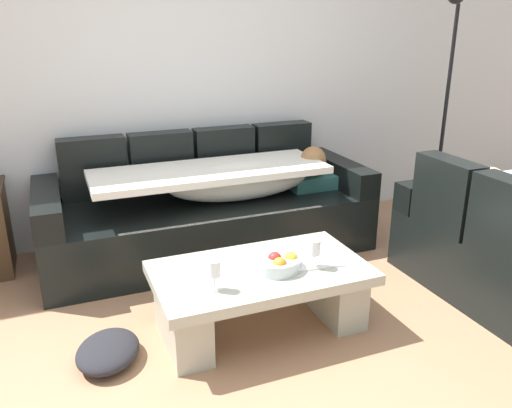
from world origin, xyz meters
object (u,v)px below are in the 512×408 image
Objects in this scene: wine_glass_near_left at (214,270)px; wine_glass_near_right at (314,249)px; floor_lamp at (446,94)px; fruit_bowl at (277,262)px; couch_along_wall at (213,210)px; coffee_table at (260,290)px; open_magazine at (315,261)px; crumpled_garment at (108,351)px.

wine_glass_near_left is 1.00× the size of wine_glass_near_right.
floor_lamp is at bearing 32.19° from wine_glass_near_right.
floor_lamp is at bearing 28.26° from fruit_bowl.
coffee_table is at bearing -93.96° from couch_along_wall.
fruit_bowl is at bearing 14.04° from wine_glass_near_left.
open_magazine is (0.25, -1.19, 0.06)m from couch_along_wall.
coffee_table reaches higher than crumpled_garment.
crumpled_garment is at bearing -179.86° from coffee_table.
fruit_bowl is (0.08, -0.05, 0.18)m from coffee_table.
crumpled_garment is at bearing 177.26° from fruit_bowl.
couch_along_wall is at bearing 73.07° from wine_glass_near_left.
wine_glass_near_right is 2.24m from floor_lamp.
wine_glass_near_left reaches higher than open_magazine.
open_magazine is 0.14× the size of floor_lamp.
couch_along_wall is at bearing 176.88° from floor_lamp.
floor_lamp reaches higher than couch_along_wall.
wine_glass_near_left reaches higher than coffee_table.
coffee_table is at bearing 24.80° from wine_glass_near_left.
wine_glass_near_right is 0.09× the size of floor_lamp.
wine_glass_near_left is at bearing -163.36° from open_magazine.
wine_glass_near_right reaches higher than open_magazine.
coffee_table is 0.20m from fruit_bowl.
couch_along_wall reaches higher than coffee_table.
open_magazine is at bearing -1.92° from crumpled_garment.
fruit_bowl is 0.41m from wine_glass_near_left.
open_magazine is at bearing 1.23° from fruit_bowl.
wine_glass_near_right reaches higher than crumpled_garment.
coffee_table is at bearing 158.92° from wine_glass_near_right.
wine_glass_near_left reaches higher than crumpled_garment.
crumpled_garment is at bearing -160.63° from floor_lamp.
fruit_bowl is at bearing -30.92° from coffee_table.
floor_lamp reaches higher than wine_glass_near_left.
crumpled_garment is (-2.96, -1.04, -1.06)m from floor_lamp.
wine_glass_near_left is (-0.39, -1.29, 0.17)m from couch_along_wall.
wine_glass_near_right is at bearing -16.78° from fruit_bowl.
wine_glass_near_right is at bearing -5.27° from crumpled_garment.
coffee_table is (-0.08, -1.15, -0.09)m from couch_along_wall.
floor_lamp is (1.78, 1.08, 0.73)m from open_magazine.
wine_glass_near_left is at bearing -176.34° from wine_glass_near_right.
open_magazine is at bearing -148.66° from floor_lamp.
floor_lamp is (2.41, 1.18, 0.62)m from wine_glass_near_left.
wine_glass_near_left is at bearing -106.93° from couch_along_wall.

